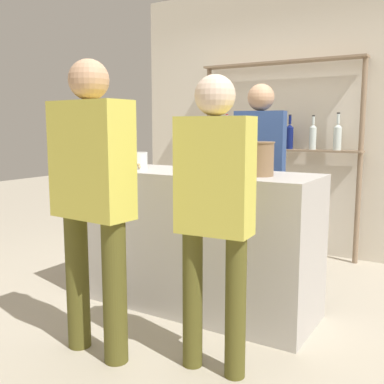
{
  "coord_description": "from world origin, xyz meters",
  "views": [
    {
      "loc": [
        1.67,
        -2.75,
        1.33
      ],
      "look_at": [
        0.0,
        0.0,
        0.86
      ],
      "focal_mm": 42.0,
      "sensor_mm": 36.0,
      "label": 1
    }
  ],
  "objects_px": {
    "counter_bottle_5": "(128,148)",
    "wine_glass": "(111,151)",
    "counter_bottle_1": "(248,155)",
    "counter_bottle_0": "(110,151)",
    "server_behind_counter": "(259,167)",
    "counter_bottle_3": "(234,152)",
    "counter_bottle_4": "(250,153)",
    "customer_center": "(92,189)",
    "ice_bucket": "(259,159)",
    "customer_right": "(214,202)",
    "cork_jar": "(138,161)",
    "counter_bottle_2": "(201,150)"
  },
  "relations": [
    {
      "from": "counter_bottle_1",
      "to": "counter_bottle_5",
      "type": "xyz_separation_m",
      "value": [
        -1.14,
        0.11,
        0.02
      ]
    },
    {
      "from": "counter_bottle_2",
      "to": "customer_center",
      "type": "relative_size",
      "value": 0.22
    },
    {
      "from": "counter_bottle_1",
      "to": "server_behind_counter",
      "type": "relative_size",
      "value": 0.2
    },
    {
      "from": "counter_bottle_0",
      "to": "wine_glass",
      "type": "relative_size",
      "value": 2.12
    },
    {
      "from": "wine_glass",
      "to": "customer_center",
      "type": "relative_size",
      "value": 0.1
    },
    {
      "from": "counter_bottle_2",
      "to": "counter_bottle_3",
      "type": "distance_m",
      "value": 0.26
    },
    {
      "from": "counter_bottle_1",
      "to": "counter_bottle_0",
      "type": "bearing_deg",
      "value": -165.47
    },
    {
      "from": "counter_bottle_0",
      "to": "counter_bottle_5",
      "type": "xyz_separation_m",
      "value": [
        -0.14,
        0.37,
        0.0
      ]
    },
    {
      "from": "counter_bottle_1",
      "to": "wine_glass",
      "type": "bearing_deg",
      "value": -176.47
    },
    {
      "from": "counter_bottle_1",
      "to": "wine_glass",
      "type": "relative_size",
      "value": 2.02
    },
    {
      "from": "counter_bottle_5",
      "to": "wine_glass",
      "type": "relative_size",
      "value": 2.11
    },
    {
      "from": "ice_bucket",
      "to": "counter_bottle_0",
      "type": "bearing_deg",
      "value": -172.15
    },
    {
      "from": "counter_bottle_1",
      "to": "server_behind_counter",
      "type": "bearing_deg",
      "value": 106.14
    },
    {
      "from": "counter_bottle_4",
      "to": "server_behind_counter",
      "type": "height_order",
      "value": "server_behind_counter"
    },
    {
      "from": "counter_bottle_3",
      "to": "customer_right",
      "type": "bearing_deg",
      "value": -70.39
    },
    {
      "from": "counter_bottle_0",
      "to": "cork_jar",
      "type": "distance_m",
      "value": 0.22
    },
    {
      "from": "counter_bottle_1",
      "to": "customer_center",
      "type": "xyz_separation_m",
      "value": [
        -0.51,
        -0.97,
        -0.15
      ]
    },
    {
      "from": "cork_jar",
      "to": "customer_right",
      "type": "xyz_separation_m",
      "value": [
        1.02,
        -0.67,
        -0.13
      ]
    },
    {
      "from": "counter_bottle_5",
      "to": "counter_bottle_3",
      "type": "bearing_deg",
      "value": -1.58
    },
    {
      "from": "counter_bottle_3",
      "to": "wine_glass",
      "type": "relative_size",
      "value": 2.19
    },
    {
      "from": "counter_bottle_5",
      "to": "customer_right",
      "type": "bearing_deg",
      "value": -34.39
    },
    {
      "from": "counter_bottle_0",
      "to": "server_behind_counter",
      "type": "height_order",
      "value": "server_behind_counter"
    },
    {
      "from": "wine_glass",
      "to": "counter_bottle_3",
      "type": "bearing_deg",
      "value": 8.46
    },
    {
      "from": "customer_right",
      "to": "customer_center",
      "type": "distance_m",
      "value": 0.7
    },
    {
      "from": "counter_bottle_0",
      "to": "server_behind_counter",
      "type": "xyz_separation_m",
      "value": [
        0.81,
        0.93,
        -0.15
      ]
    },
    {
      "from": "counter_bottle_3",
      "to": "counter_bottle_5",
      "type": "relative_size",
      "value": 1.04
    },
    {
      "from": "counter_bottle_0",
      "to": "ice_bucket",
      "type": "relative_size",
      "value": 1.59
    },
    {
      "from": "wine_glass",
      "to": "counter_bottle_4",
      "type": "bearing_deg",
      "value": 9.65
    },
    {
      "from": "counter_bottle_2",
      "to": "cork_jar",
      "type": "bearing_deg",
      "value": -158.38
    },
    {
      "from": "counter_bottle_3",
      "to": "server_behind_counter",
      "type": "relative_size",
      "value": 0.22
    },
    {
      "from": "counter_bottle_1",
      "to": "wine_glass",
      "type": "distance_m",
      "value": 1.17
    },
    {
      "from": "counter_bottle_4",
      "to": "counter_bottle_3",
      "type": "bearing_deg",
      "value": -159.69
    },
    {
      "from": "counter_bottle_0",
      "to": "wine_glass",
      "type": "bearing_deg",
      "value": 130.64
    },
    {
      "from": "counter_bottle_3",
      "to": "server_behind_counter",
      "type": "bearing_deg",
      "value": 95.07
    },
    {
      "from": "counter_bottle_5",
      "to": "wine_glass",
      "type": "distance_m",
      "value": 0.18
    },
    {
      "from": "wine_glass",
      "to": "customer_center",
      "type": "bearing_deg",
      "value": -54.09
    },
    {
      "from": "counter_bottle_2",
      "to": "ice_bucket",
      "type": "bearing_deg",
      "value": -17.35
    },
    {
      "from": "customer_right",
      "to": "wine_glass",
      "type": "bearing_deg",
      "value": 57.58
    },
    {
      "from": "counter_bottle_1",
      "to": "cork_jar",
      "type": "distance_m",
      "value": 0.86
    },
    {
      "from": "counter_bottle_5",
      "to": "ice_bucket",
      "type": "height_order",
      "value": "counter_bottle_5"
    },
    {
      "from": "counter_bottle_4",
      "to": "counter_bottle_5",
      "type": "bearing_deg",
      "value": -179.35
    },
    {
      "from": "counter_bottle_4",
      "to": "server_behind_counter",
      "type": "xyz_separation_m",
      "value": [
        -0.16,
        0.55,
        -0.15
      ]
    },
    {
      "from": "wine_glass",
      "to": "counter_bottle_5",
      "type": "bearing_deg",
      "value": 82.09
    },
    {
      "from": "counter_bottle_0",
      "to": "customer_center",
      "type": "height_order",
      "value": "customer_center"
    },
    {
      "from": "counter_bottle_0",
      "to": "counter_bottle_3",
      "type": "height_order",
      "value": "counter_bottle_3"
    },
    {
      "from": "counter_bottle_5",
      "to": "cork_jar",
      "type": "relative_size",
      "value": 2.54
    },
    {
      "from": "customer_center",
      "to": "server_behind_counter",
      "type": "height_order",
      "value": "customer_center"
    },
    {
      "from": "wine_glass",
      "to": "server_behind_counter",
      "type": "distance_m",
      "value": 1.23
    },
    {
      "from": "counter_bottle_3",
      "to": "ice_bucket",
      "type": "xyz_separation_m",
      "value": [
        0.27,
        -0.18,
        -0.03
      ]
    },
    {
      "from": "counter_bottle_2",
      "to": "server_behind_counter",
      "type": "bearing_deg",
      "value": 71.15
    }
  ]
}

